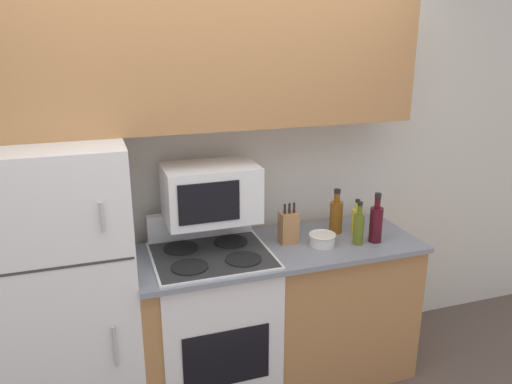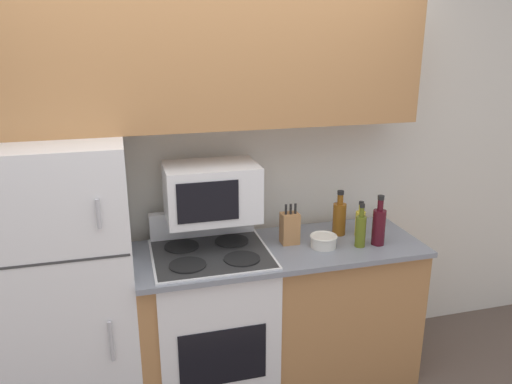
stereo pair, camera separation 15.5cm
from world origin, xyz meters
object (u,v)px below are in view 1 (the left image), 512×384
(refrigerator, at_px, (61,293))
(bottle_wine_red, at_px, (376,223))
(microwave, at_px, (211,192))
(bottle_whiskey, at_px, (336,216))
(bowl, at_px, (322,239))
(stove, at_px, (213,324))
(bottle_cooking_spray, at_px, (357,220))
(knife_block, at_px, (288,227))
(bottle_olive_oil, at_px, (359,228))

(refrigerator, distance_m, bottle_wine_red, 1.79)
(refrigerator, xyz_separation_m, microwave, (0.83, 0.07, 0.45))
(bottle_whiskey, bearing_deg, microwave, 178.32)
(microwave, distance_m, bowl, 0.70)
(stove, height_order, bottle_wine_red, bottle_wine_red)
(bottle_whiskey, bearing_deg, bottle_cooking_spray, -25.56)
(knife_block, xyz_separation_m, bottle_whiskey, (0.34, 0.05, 0.01))
(knife_block, bearing_deg, refrigerator, 179.73)
(microwave, height_order, bottle_cooking_spray, microwave)
(bottle_wine_red, bearing_deg, refrigerator, 174.86)
(bottle_whiskey, bearing_deg, bowl, -136.80)
(stove, height_order, bottle_cooking_spray, bottle_cooking_spray)
(refrigerator, xyz_separation_m, bottle_whiskey, (1.61, 0.04, 0.22))
(bottle_wine_red, bearing_deg, bottle_whiskey, 127.71)
(bowl, height_order, bottle_whiskey, bottle_whiskey)
(refrigerator, distance_m, bottle_whiskey, 1.63)
(bowl, xyz_separation_m, bottle_cooking_spray, (0.28, 0.10, 0.05))
(microwave, distance_m, bottle_wine_red, 0.99)
(knife_block, relative_size, bottle_wine_red, 0.82)
(refrigerator, relative_size, bowl, 10.06)
(bowl, xyz_separation_m, bottle_wine_red, (0.32, -0.05, 0.08))
(microwave, relative_size, bottle_wine_red, 1.72)
(bowl, bearing_deg, microwave, 163.73)
(knife_block, distance_m, bottle_olive_oil, 0.41)
(bowl, height_order, bottle_wine_red, bottle_wine_red)
(bottle_cooking_spray, bearing_deg, stove, -178.11)
(stove, bearing_deg, knife_block, 4.26)
(microwave, relative_size, bowl, 3.25)
(microwave, distance_m, knife_block, 0.51)
(stove, bearing_deg, bottle_olive_oil, -7.83)
(bowl, xyz_separation_m, bottle_whiskey, (0.17, 0.16, 0.07))
(stove, height_order, microwave, microwave)
(microwave, bearing_deg, knife_block, -9.26)
(bottle_olive_oil, bearing_deg, stove, 172.17)
(bottle_olive_oil, bearing_deg, bottle_whiskey, 101.67)
(refrigerator, xyz_separation_m, bowl, (1.45, -0.11, 0.15))
(stove, xyz_separation_m, bottle_whiskey, (0.81, 0.08, 0.55))
(bottle_whiskey, bearing_deg, stove, -174.04)
(refrigerator, xyz_separation_m, stove, (0.80, -0.04, -0.32))
(stove, bearing_deg, bottle_whiskey, 5.96)
(bottle_wine_red, bearing_deg, bottle_cooking_spray, 106.16)
(bowl, relative_size, bottle_wine_red, 0.53)
(refrigerator, bearing_deg, stove, -2.98)
(bottle_whiskey, bearing_deg, bottle_olive_oil, -78.33)
(bowl, distance_m, bottle_cooking_spray, 0.30)
(microwave, height_order, bottle_wine_red, microwave)
(knife_block, bearing_deg, stove, -175.74)
(microwave, bearing_deg, bottle_cooking_spray, -4.94)
(refrigerator, relative_size, knife_block, 6.52)
(bottle_whiskey, distance_m, bottle_wine_red, 0.26)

